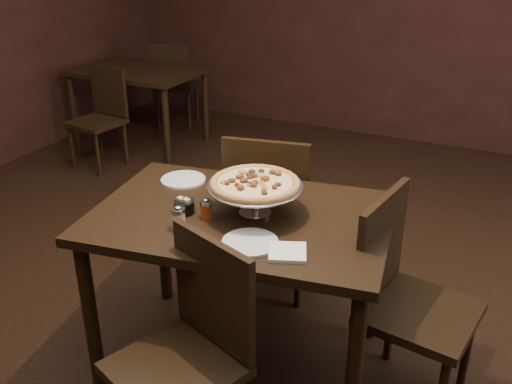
% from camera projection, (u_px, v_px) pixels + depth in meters
% --- Properties ---
extents(room, '(6.04, 7.04, 2.84)m').
position_uv_depth(room, '(243.00, 70.00, 2.30)').
color(room, black).
rests_on(room, ground).
extents(dining_table, '(1.40, 1.04, 0.80)m').
position_uv_depth(dining_table, '(241.00, 235.00, 2.51)').
color(dining_table, black).
rests_on(dining_table, ground).
extents(background_table, '(1.17, 0.78, 0.73)m').
position_uv_depth(background_table, '(138.00, 79.00, 5.32)').
color(background_table, black).
rests_on(background_table, ground).
extents(pizza_stand, '(0.42, 0.42, 0.17)m').
position_uv_depth(pizza_stand, '(255.00, 184.00, 2.41)').
color(pizza_stand, '#ADADB4').
rests_on(pizza_stand, dining_table).
extents(parmesan_shaker, '(0.06, 0.06, 0.10)m').
position_uv_depth(parmesan_shaker, '(179.00, 218.00, 2.33)').
color(parmesan_shaker, beige).
rests_on(parmesan_shaker, dining_table).
extents(pepper_flake_shaker, '(0.05, 0.05, 0.09)m').
position_uv_depth(pepper_flake_shaker, '(206.00, 209.00, 2.41)').
color(pepper_flake_shaker, maroon).
rests_on(pepper_flake_shaker, dining_table).
extents(packet_caddy, '(0.09, 0.09, 0.07)m').
position_uv_depth(packet_caddy, '(184.00, 207.00, 2.46)').
color(packet_caddy, black).
rests_on(packet_caddy, dining_table).
extents(napkin_stack, '(0.18, 0.18, 0.02)m').
position_uv_depth(napkin_stack, '(288.00, 252.00, 2.16)').
color(napkin_stack, white).
rests_on(napkin_stack, dining_table).
extents(plate_left, '(0.22, 0.22, 0.01)m').
position_uv_depth(plate_left, '(183.00, 180.00, 2.79)').
color(plate_left, silver).
rests_on(plate_left, dining_table).
extents(plate_near, '(0.22, 0.22, 0.01)m').
position_uv_depth(plate_near, '(250.00, 242.00, 2.23)').
color(plate_near, silver).
rests_on(plate_near, dining_table).
extents(serving_spatula, '(0.16, 0.16, 0.02)m').
position_uv_depth(serving_spatula, '(272.00, 187.00, 2.39)').
color(serving_spatula, '#ADADB4').
rests_on(serving_spatula, pizza_stand).
extents(chair_far, '(0.53, 0.53, 0.97)m').
position_uv_depth(chair_far, '(271.00, 209.00, 3.10)').
color(chair_far, black).
rests_on(chair_far, ground).
extents(chair_near, '(0.55, 0.55, 0.92)m').
position_uv_depth(chair_near, '(190.00, 347.00, 2.13)').
color(chair_near, black).
rests_on(chair_near, ground).
extents(chair_side, '(0.50, 0.50, 0.95)m').
position_uv_depth(chair_side, '(404.00, 295.00, 2.40)').
color(chair_side, black).
rests_on(chair_side, ground).
extents(bg_chair_far, '(0.52, 0.52, 0.89)m').
position_uv_depth(bg_chair_far, '(174.00, 82.00, 5.87)').
color(bg_chair_far, black).
rests_on(bg_chair_far, ground).
extents(bg_chair_near, '(0.44, 0.44, 0.85)m').
position_uv_depth(bg_chair_near, '(101.00, 114.00, 4.91)').
color(bg_chair_near, black).
rests_on(bg_chair_near, ground).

